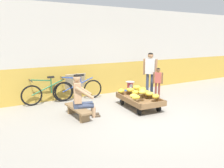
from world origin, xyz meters
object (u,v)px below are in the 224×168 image
at_px(bicycle_near_left, 48,92).
at_px(customer_child, 158,80).
at_px(vendor_seated, 81,96).
at_px(plastic_crate, 130,94).
at_px(low_bench, 78,110).
at_px(customer_adult, 150,69).
at_px(banana_cart, 140,100).
at_px(weighing_scale, 130,86).
at_px(bicycle_far_left, 78,89).
at_px(sign_board, 75,86).

bearing_deg(bicycle_near_left, customer_child, -20.36).
distance_m(vendor_seated, plastic_crate, 2.31).
height_order(low_bench, plastic_crate, plastic_crate).
relative_size(low_bench, customer_adult, 0.73).
relative_size(banana_cart, bicycle_near_left, 0.90).
bearing_deg(bicycle_near_left, low_bench, -78.10).
bearing_deg(weighing_scale, low_bench, -159.16).
bearing_deg(bicycle_far_left, banana_cart, -54.22).
height_order(bicycle_near_left, customer_child, customer_child).
xyz_separation_m(bicycle_near_left, bicycle_far_left, (0.96, -0.09, 0.00)).
bearing_deg(vendor_seated, customer_child, 8.25).
relative_size(low_bench, bicycle_near_left, 0.67).
distance_m(bicycle_near_left, sign_board, 0.97).
relative_size(plastic_crate, bicycle_far_left, 0.22).
relative_size(weighing_scale, customer_child, 0.29).
bearing_deg(bicycle_far_left, sign_board, 91.37).
relative_size(weighing_scale, sign_board, 0.35).
bearing_deg(banana_cart, vendor_seated, 175.53).
height_order(banana_cart, bicycle_far_left, bicycle_far_left).
distance_m(weighing_scale, sign_board, 1.89).
bearing_deg(weighing_scale, customer_adult, -3.00).
bearing_deg(weighing_scale, plastic_crate, 90.00).
bearing_deg(sign_board, bicycle_near_left, -167.98).
bearing_deg(banana_cart, plastic_crate, 71.37).
xyz_separation_m(banana_cart, low_bench, (-1.85, 0.16, -0.04)).
bearing_deg(banana_cart, weighing_scale, 71.35).
relative_size(plastic_crate, customer_child, 0.34).
distance_m(weighing_scale, customer_adult, 0.95).
xyz_separation_m(sign_board, customer_adult, (2.39, -1.06, 0.52)).
height_order(vendor_seated, sign_board, vendor_seated).
xyz_separation_m(low_bench, customer_adult, (2.99, 0.79, 0.75)).
bearing_deg(low_bench, bicycle_far_left, 68.79).
distance_m(low_bench, customer_child, 3.08).
xyz_separation_m(vendor_seated, customer_child, (2.94, 0.43, 0.08)).
xyz_separation_m(bicycle_far_left, sign_board, (-0.01, 0.29, 0.08)).
height_order(banana_cart, weighing_scale, weighing_scale).
relative_size(low_bench, customer_child, 1.07).
height_order(banana_cart, plastic_crate, banana_cart).
distance_m(weighing_scale, bicycle_far_left, 1.75).
distance_m(weighing_scale, customer_child, 0.96).
distance_m(banana_cart, customer_adult, 1.65).
distance_m(banana_cart, bicycle_far_left, 2.13).
bearing_deg(bicycle_far_left, vendor_seated, -108.22).
distance_m(plastic_crate, bicycle_far_left, 1.76).
distance_m(customer_adult, customer_child, 0.50).
relative_size(vendor_seated, customer_adult, 0.75).
xyz_separation_m(bicycle_near_left, customer_adult, (3.34, -0.86, 0.60)).
xyz_separation_m(sign_board, customer_child, (2.42, -1.45, 0.22)).
distance_m(banana_cart, customer_child, 1.36).
relative_size(banana_cart, low_bench, 1.34).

